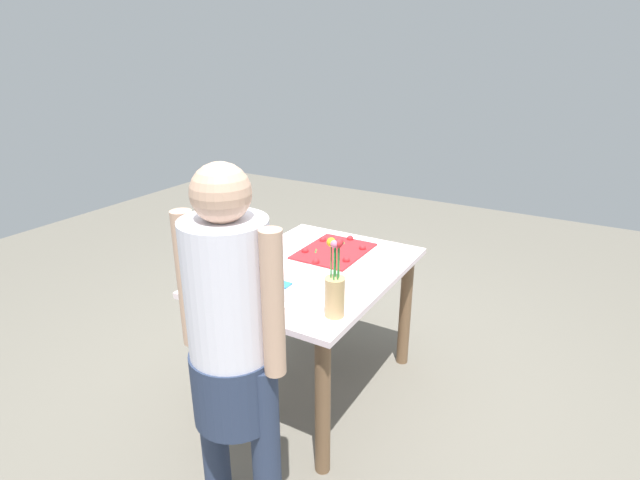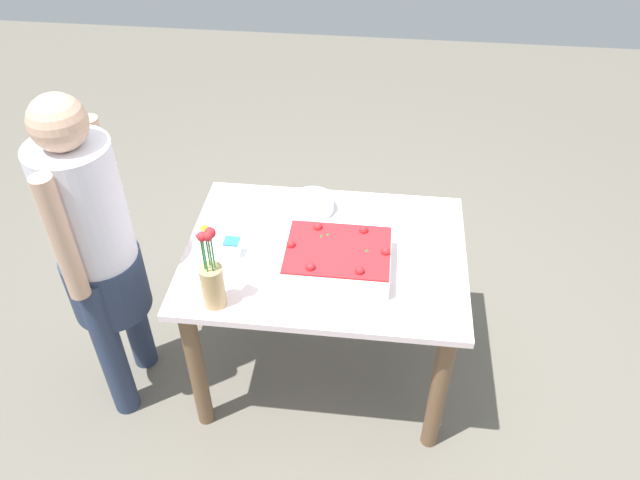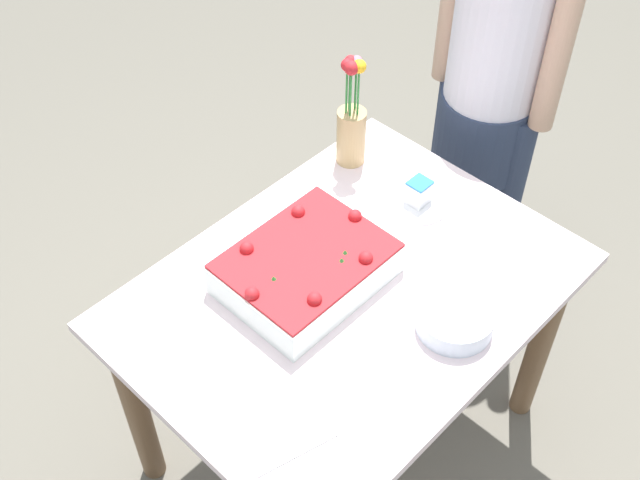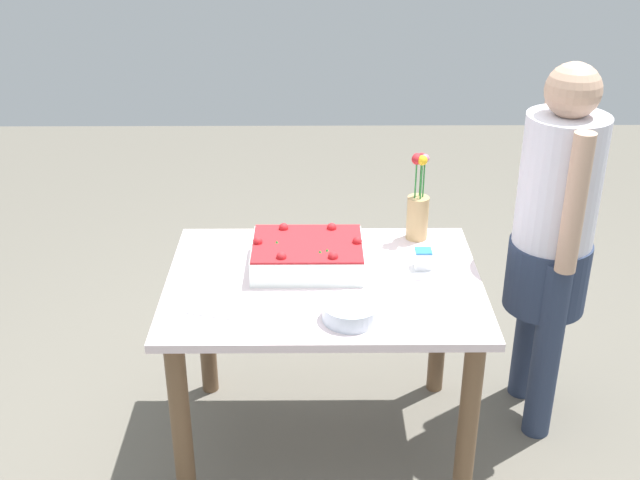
# 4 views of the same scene
# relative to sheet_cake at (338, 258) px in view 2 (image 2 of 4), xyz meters

# --- Properties ---
(ground_plane) EXTENTS (8.00, 8.00, 0.00)m
(ground_plane) POSITION_rel_sheet_cake_xyz_m (0.06, -0.10, -0.80)
(ground_plane) COLOR #656055
(dining_table) EXTENTS (1.14, 0.85, 0.75)m
(dining_table) POSITION_rel_sheet_cake_xyz_m (0.06, -0.10, -0.19)
(dining_table) COLOR silver
(dining_table) RESTS_ON ground_plane
(sheet_cake) EXTENTS (0.41, 0.32, 0.12)m
(sheet_cake) POSITION_rel_sheet_cake_xyz_m (0.00, 0.00, 0.00)
(sheet_cake) COLOR white
(sheet_cake) RESTS_ON dining_table
(serving_plate_with_slice) EXTENTS (0.18, 0.18, 0.08)m
(serving_plate_with_slice) POSITION_rel_sheet_cake_xyz_m (0.42, -0.02, -0.03)
(serving_plate_with_slice) COLOR white
(serving_plate_with_slice) RESTS_ON dining_table
(cake_knife) EXTENTS (0.21, 0.08, 0.00)m
(cake_knife) POSITION_rel_sheet_cake_xyz_m (-0.36, -0.33, -0.05)
(cake_knife) COLOR silver
(cake_knife) RESTS_ON dining_table
(flower_vase) EXTENTS (0.09, 0.09, 0.36)m
(flower_vase) POSITION_rel_sheet_cake_xyz_m (0.43, 0.24, 0.08)
(flower_vase) COLOR tan
(flower_vase) RESTS_ON dining_table
(fruit_bowl) EXTENTS (0.19, 0.19, 0.06)m
(fruit_bowl) POSITION_rel_sheet_cake_xyz_m (0.15, -0.37, -0.02)
(fruit_bowl) COLOR silver
(fruit_bowl) RESTS_ON dining_table
(person_standing) EXTENTS (0.31, 0.45, 1.49)m
(person_standing) POSITION_rel_sheet_cake_xyz_m (0.93, 0.09, 0.06)
(person_standing) COLOR #2A3550
(person_standing) RESTS_ON ground_plane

